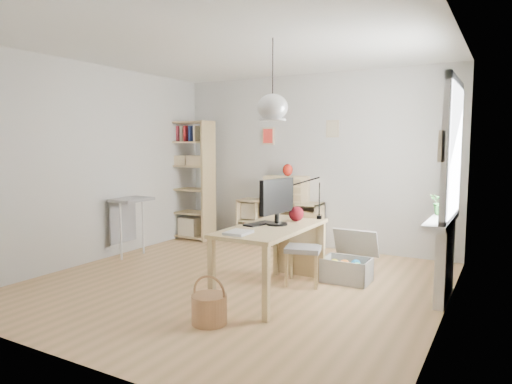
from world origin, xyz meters
The scene contains 20 objects.
ground centered at (0.00, 0.00, 0.00)m, with size 4.50×4.50×0.00m, color tan.
room_shell centered at (0.55, -0.15, 2.00)m, with size 4.50×4.50×4.50m.
window_unit centered at (2.23, 0.60, 1.55)m, with size 0.07×1.16×1.46m.
radiator centered at (2.19, 0.60, 0.40)m, with size 0.10×0.80×0.80m, color white.
windowsill centered at (2.14, 0.60, 0.83)m, with size 0.22×1.20×0.06m, color silver.
desk centered at (0.55, -0.15, 0.66)m, with size 0.70×1.50×0.75m.
cube_shelf centered at (-0.47, 2.08, 0.30)m, with size 1.40×0.38×0.72m.
tall_bookshelf centered at (-2.04, 1.80, 1.09)m, with size 0.80×0.38×2.00m.
side_table centered at (-2.04, 0.35, 0.67)m, with size 0.40×0.55×0.85m.
chair centered at (0.68, 0.41, 0.46)m, with size 0.48×0.48×0.80m.
wicker_basket centered at (0.42, -1.14, 0.15)m, with size 0.33×0.32×0.45m.
storage_chest centered at (1.11, 0.74, 0.19)m, with size 0.55×0.62×0.58m.
monitor centered at (0.56, -0.06, 1.03)m, with size 0.23×0.57×0.50m.
keyboard centered at (0.39, -0.15, 0.76)m, with size 0.14×0.37×0.02m, color black.
task_lamp centered at (0.61, 0.46, 1.06)m, with size 0.43×0.16×0.46m.
yarn_ball centered at (0.65, 0.25, 0.83)m, with size 0.17×0.17×0.17m, color #4E0A13.
paper_tray centered at (0.46, -0.69, 0.76)m, with size 0.21×0.26×0.03m, color silver.
drawer_chest centered at (-0.32, 2.04, 0.92)m, with size 0.70×0.32×0.40m, color beige.
red_vase centered at (-0.31, 2.04, 1.22)m, with size 0.16×0.16×0.19m, color maroon.
potted_plant centered at (2.12, 0.79, 1.00)m, with size 0.26×0.22×0.28m, color #266628.
Camera 1 is at (2.74, -4.41, 1.62)m, focal length 32.00 mm.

